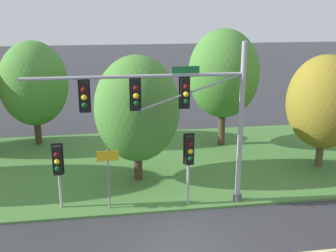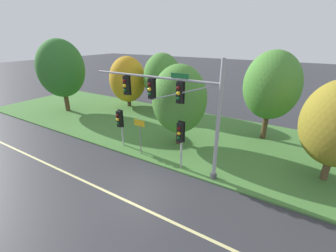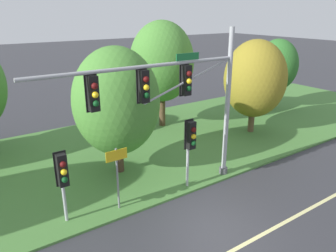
{
  "view_description": "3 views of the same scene",
  "coord_description": "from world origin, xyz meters",
  "px_view_note": "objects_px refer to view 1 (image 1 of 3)",
  "views": [
    {
      "loc": [
        -2.43,
        -13.22,
        8.38
      ],
      "look_at": [
        0.12,
        2.98,
        3.63
      ],
      "focal_mm": 45.0,
      "sensor_mm": 36.0,
      "label": 1
    },
    {
      "loc": [
        6.77,
        -8.07,
        7.92
      ],
      "look_at": [
        0.02,
        2.96,
        2.77
      ],
      "focal_mm": 24.0,
      "sensor_mm": 36.0,
      "label": 2
    },
    {
      "loc": [
        -7.14,
        -7.38,
        7.64
      ],
      "look_at": [
        0.53,
        3.85,
        2.82
      ],
      "focal_mm": 35.0,
      "sensor_mm": 36.0,
      "label": 3
    }
  ],
  "objects_px": {
    "tree_behind_signpost": "(34,84)",
    "pedestrian_signal_near_kerb": "(58,163)",
    "pedestrian_signal_further_along": "(189,154)",
    "tree_mid_verge": "(137,109)",
    "route_sign_post": "(108,170)",
    "traffic_signal_mast": "(175,106)",
    "tree_right_far": "(325,102)",
    "tree_tall_centre": "(224,74)"
  },
  "relations": [
    {
      "from": "tree_behind_signpost",
      "to": "pedestrian_signal_near_kerb",
      "type": "bearing_deg",
      "value": -77.0
    },
    {
      "from": "pedestrian_signal_further_along",
      "to": "tree_behind_signpost",
      "type": "relative_size",
      "value": 0.51
    },
    {
      "from": "pedestrian_signal_further_along",
      "to": "tree_behind_signpost",
      "type": "distance_m",
      "value": 12.22
    },
    {
      "from": "tree_mid_verge",
      "to": "route_sign_post",
      "type": "bearing_deg",
      "value": -117.08
    },
    {
      "from": "traffic_signal_mast",
      "to": "tree_right_far",
      "type": "relative_size",
      "value": 1.51
    },
    {
      "from": "pedestrian_signal_further_along",
      "to": "tree_tall_centre",
      "type": "bearing_deg",
      "value": 64.79
    },
    {
      "from": "pedestrian_signal_further_along",
      "to": "tree_mid_verge",
      "type": "height_order",
      "value": "tree_mid_verge"
    },
    {
      "from": "route_sign_post",
      "to": "tree_right_far",
      "type": "distance_m",
      "value": 11.71
    },
    {
      "from": "route_sign_post",
      "to": "tree_behind_signpost",
      "type": "relative_size",
      "value": 0.41
    },
    {
      "from": "tree_right_far",
      "to": "pedestrian_signal_near_kerb",
      "type": "bearing_deg",
      "value": -167.35
    },
    {
      "from": "tree_tall_centre",
      "to": "tree_behind_signpost",
      "type": "bearing_deg",
      "value": 170.68
    },
    {
      "from": "tree_mid_verge",
      "to": "tree_behind_signpost",
      "type": "bearing_deg",
      "value": 131.33
    },
    {
      "from": "tree_right_far",
      "to": "tree_mid_verge",
      "type": "bearing_deg",
      "value": -178.47
    },
    {
      "from": "traffic_signal_mast",
      "to": "tree_right_far",
      "type": "bearing_deg",
      "value": 21.7
    },
    {
      "from": "route_sign_post",
      "to": "tree_mid_verge",
      "type": "relative_size",
      "value": 0.43
    },
    {
      "from": "traffic_signal_mast",
      "to": "route_sign_post",
      "type": "xyz_separation_m",
      "value": [
        -2.77,
        0.17,
        -2.64
      ]
    },
    {
      "from": "pedestrian_signal_further_along",
      "to": "tree_right_far",
      "type": "distance_m",
      "value": 8.6
    },
    {
      "from": "traffic_signal_mast",
      "to": "pedestrian_signal_further_along",
      "type": "height_order",
      "value": "traffic_signal_mast"
    },
    {
      "from": "pedestrian_signal_near_kerb",
      "to": "tree_right_far",
      "type": "xyz_separation_m",
      "value": [
        13.15,
        2.95,
        1.42
      ]
    },
    {
      "from": "tree_mid_verge",
      "to": "tree_tall_centre",
      "type": "xyz_separation_m",
      "value": [
        5.51,
        4.54,
        0.8
      ]
    },
    {
      "from": "pedestrian_signal_near_kerb",
      "to": "route_sign_post",
      "type": "distance_m",
      "value": 2.05
    },
    {
      "from": "tree_behind_signpost",
      "to": "tree_mid_verge",
      "type": "bearing_deg",
      "value": -48.67
    },
    {
      "from": "tree_mid_verge",
      "to": "tree_tall_centre",
      "type": "distance_m",
      "value": 7.18
    },
    {
      "from": "traffic_signal_mast",
      "to": "tree_mid_verge",
      "type": "relative_size",
      "value": 1.46
    },
    {
      "from": "traffic_signal_mast",
      "to": "tree_behind_signpost",
      "type": "relative_size",
      "value": 1.41
    },
    {
      "from": "pedestrian_signal_further_along",
      "to": "route_sign_post",
      "type": "xyz_separation_m",
      "value": [
        -3.34,
        0.3,
        -0.6
      ]
    },
    {
      "from": "tree_mid_verge",
      "to": "tree_tall_centre",
      "type": "relative_size",
      "value": 0.87
    },
    {
      "from": "traffic_signal_mast",
      "to": "pedestrian_signal_near_kerb",
      "type": "bearing_deg",
      "value": 175.47
    },
    {
      "from": "pedestrian_signal_near_kerb",
      "to": "pedestrian_signal_further_along",
      "type": "height_order",
      "value": "pedestrian_signal_further_along"
    },
    {
      "from": "pedestrian_signal_near_kerb",
      "to": "tree_behind_signpost",
      "type": "xyz_separation_m",
      "value": [
        -2.09,
        9.06,
        1.71
      ]
    },
    {
      "from": "pedestrian_signal_near_kerb",
      "to": "route_sign_post",
      "type": "xyz_separation_m",
      "value": [
        2.02,
        -0.21,
        -0.33
      ]
    },
    {
      "from": "traffic_signal_mast",
      "to": "pedestrian_signal_further_along",
      "type": "relative_size",
      "value": 2.79
    },
    {
      "from": "traffic_signal_mast",
      "to": "pedestrian_signal_near_kerb",
      "type": "distance_m",
      "value": 5.33
    },
    {
      "from": "route_sign_post",
      "to": "tree_right_far",
      "type": "xyz_separation_m",
      "value": [
        11.14,
        3.16,
        1.75
      ]
    },
    {
      "from": "tree_behind_signpost",
      "to": "tree_mid_verge",
      "type": "xyz_separation_m",
      "value": [
        5.6,
        -6.36,
        -0.21
      ]
    },
    {
      "from": "route_sign_post",
      "to": "tree_tall_centre",
      "type": "xyz_separation_m",
      "value": [
        6.99,
        7.45,
        2.63
      ]
    },
    {
      "from": "route_sign_post",
      "to": "tree_mid_verge",
      "type": "xyz_separation_m",
      "value": [
        1.49,
        2.91,
        1.83
      ]
    },
    {
      "from": "tree_behind_signpost",
      "to": "tree_tall_centre",
      "type": "bearing_deg",
      "value": -9.32
    },
    {
      "from": "pedestrian_signal_near_kerb",
      "to": "pedestrian_signal_further_along",
      "type": "bearing_deg",
      "value": -5.44
    },
    {
      "from": "traffic_signal_mast",
      "to": "route_sign_post",
      "type": "distance_m",
      "value": 3.83
    },
    {
      "from": "pedestrian_signal_near_kerb",
      "to": "traffic_signal_mast",
      "type": "bearing_deg",
      "value": -4.53
    },
    {
      "from": "traffic_signal_mast",
      "to": "pedestrian_signal_near_kerb",
      "type": "xyz_separation_m",
      "value": [
        -4.78,
        0.38,
        -2.31
      ]
    }
  ]
}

